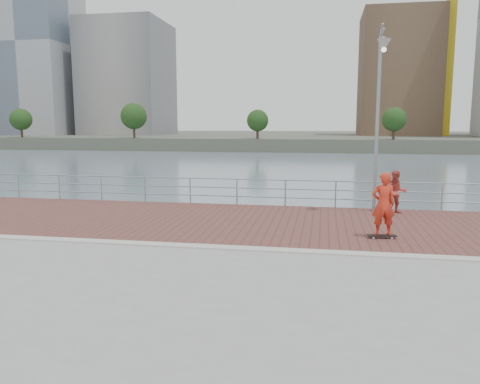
% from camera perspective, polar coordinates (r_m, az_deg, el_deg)
% --- Properties ---
extents(water, '(400.00, 400.00, 0.00)m').
position_cam_1_polar(water, '(13.66, -1.53, -15.07)').
color(water, slate).
rests_on(water, ground).
extents(seawall, '(40.00, 24.00, 2.00)m').
position_cam_1_polar(seawall, '(8.89, -8.58, -21.65)').
color(seawall, gray).
rests_on(seawall, ground).
extents(brick_lane, '(40.00, 6.80, 0.02)m').
position_cam_1_polar(brick_lane, '(16.43, 0.98, -3.65)').
color(brick_lane, brown).
rests_on(brick_lane, seawall).
extents(curb, '(40.00, 0.40, 0.06)m').
position_cam_1_polar(curb, '(12.98, -1.56, -6.83)').
color(curb, '#B7B5AD').
rests_on(curb, seawall).
extents(far_shore, '(320.00, 95.00, 2.50)m').
position_cam_1_polar(far_shore, '(134.86, 9.11, 6.50)').
color(far_shore, '#4C5142').
rests_on(far_shore, ground).
extents(guardrail, '(39.06, 0.06, 1.13)m').
position_cam_1_polar(guardrail, '(19.63, 2.57, 0.34)').
color(guardrail, '#8C9EA8').
rests_on(guardrail, brick_lane).
extents(street_lamp, '(0.49, 1.42, 6.72)m').
position_cam_1_polar(street_lamp, '(18.43, 16.73, 12.19)').
color(street_lamp, gray).
rests_on(street_lamp, brick_lane).
extents(skateboard, '(0.87, 0.35, 0.10)m').
position_cam_1_polar(skateboard, '(14.71, 16.92, -5.11)').
color(skateboard, black).
rests_on(skateboard, brick_lane).
extents(skateboarder, '(0.76, 0.56, 1.90)m').
position_cam_1_polar(skateboarder, '(14.52, 17.08, -1.42)').
color(skateboarder, red).
rests_on(skateboarder, skateboard).
extents(bystander, '(0.81, 0.64, 1.63)m').
position_cam_1_polar(bystander, '(18.78, 18.50, -0.01)').
color(bystander, '#C6453A').
rests_on(bystander, brick_lane).
extents(skyline, '(233.00, 41.00, 70.28)m').
position_cam_1_polar(skyline, '(120.97, 22.98, 17.63)').
color(skyline, '#ADA38E').
rests_on(skyline, far_shore).
extents(shoreline_trees, '(144.22, 5.19, 6.92)m').
position_cam_1_polar(shoreline_trees, '(89.31, 8.51, 8.84)').
color(shoreline_trees, '#473323').
rests_on(shoreline_trees, far_shore).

